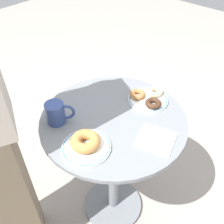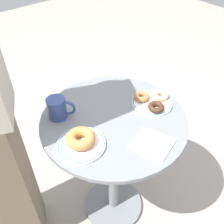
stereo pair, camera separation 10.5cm
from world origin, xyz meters
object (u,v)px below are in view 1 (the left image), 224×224
(donut_chocolate, at_px, (153,103))
(paper_napkin, at_px, (156,139))
(plate_right, at_px, (148,100))
(coffee_mug, at_px, (56,113))
(donut_glazed, at_px, (155,92))
(cafe_table, at_px, (113,154))
(plate_left, at_px, (86,147))
(donut_old_fashioned, at_px, (85,141))
(donut_cinnamon, at_px, (137,94))

(donut_chocolate, xyz_separation_m, paper_napkin, (-0.15, -0.12, -0.02))
(plate_right, relative_size, coffee_mug, 1.78)
(donut_glazed, relative_size, coffee_mug, 0.71)
(cafe_table, relative_size, plate_left, 3.92)
(plate_left, height_order, donut_glazed, donut_glazed)
(donut_glazed, bearing_deg, cafe_table, 170.40)
(cafe_table, distance_m, paper_napkin, 0.32)
(cafe_table, relative_size, donut_chocolate, 10.05)
(donut_old_fashioned, xyz_separation_m, donut_glazed, (0.43, -0.01, -0.01))
(cafe_table, distance_m, donut_glazed, 0.36)
(plate_right, distance_m, donut_cinnamon, 0.05)
(cafe_table, distance_m, donut_cinnamon, 0.31)
(plate_right, relative_size, donut_chocolate, 2.52)
(plate_left, xyz_separation_m, donut_glazed, (0.43, -0.01, 0.02))
(plate_left, height_order, donut_old_fashioned, donut_old_fashioned)
(plate_right, bearing_deg, paper_napkin, -136.46)
(paper_napkin, bearing_deg, donut_old_fashioned, 139.56)
(plate_right, height_order, donut_chocolate, donut_chocolate)
(donut_glazed, xyz_separation_m, coffee_mug, (-0.41, 0.20, 0.02))
(donut_chocolate, bearing_deg, plate_right, 61.01)
(plate_left, distance_m, donut_glazed, 0.44)
(plate_right, bearing_deg, donut_glazed, -2.20)
(plate_left, xyz_separation_m, paper_napkin, (0.21, -0.17, -0.00))
(donut_chocolate, relative_size, coffee_mug, 0.71)
(donut_chocolate, height_order, paper_napkin, donut_chocolate)
(paper_napkin, height_order, coffee_mug, coffee_mug)
(donut_chocolate, bearing_deg, donut_old_fashioned, 171.38)
(cafe_table, xyz_separation_m, plate_left, (-0.19, -0.04, 0.24))
(donut_glazed, bearing_deg, paper_napkin, -143.93)
(donut_chocolate, bearing_deg, donut_cinnamon, 86.51)
(cafe_table, height_order, plate_left, plate_left)
(cafe_table, bearing_deg, coffee_mug, 137.00)
(plate_right, distance_m, paper_napkin, 0.24)
(cafe_table, bearing_deg, donut_cinnamon, 2.59)
(plate_right, distance_m, coffee_mug, 0.41)
(cafe_table, xyz_separation_m, donut_glazed, (0.24, -0.04, 0.26))
(donut_chocolate, bearing_deg, coffee_mug, 144.40)
(plate_left, relative_size, donut_old_fashioned, 1.64)
(paper_napkin, bearing_deg, plate_right, 43.54)
(cafe_table, relative_size, paper_napkin, 5.25)
(donut_chocolate, distance_m, paper_napkin, 0.19)
(donut_old_fashioned, height_order, donut_chocolate, donut_old_fashioned)
(donut_glazed, height_order, coffee_mug, coffee_mug)
(plate_left, height_order, donut_cinnamon, donut_cinnamon)
(cafe_table, height_order, donut_old_fashioned, donut_old_fashioned)
(donut_chocolate, distance_m, coffee_mug, 0.42)
(cafe_table, height_order, donut_glazed, donut_glazed)
(coffee_mug, bearing_deg, donut_glazed, -25.77)
(donut_old_fashioned, bearing_deg, donut_glazed, -1.55)
(donut_old_fashioned, relative_size, donut_glazed, 1.56)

